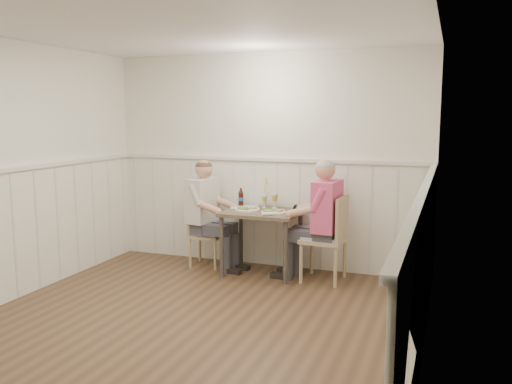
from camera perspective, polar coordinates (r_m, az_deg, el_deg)
ground_plane at (r=4.92m, az=-7.77°, el=-14.17°), size 4.50×4.50×0.00m
room_shell at (r=4.57m, az=-8.14°, el=3.73°), size 4.04×4.54×2.60m
wainscot at (r=5.30m, az=-4.45°, el=-4.67°), size 4.00×4.49×1.34m
dining_table at (r=6.33m, az=0.62°, el=-2.94°), size 0.87×0.70×0.75m
chair_right at (r=6.11m, az=7.67°, el=-4.54°), size 0.49×0.49×0.97m
chair_left at (r=6.74m, az=-5.58°, el=-4.16°), size 0.40×0.40×0.79m
man_in_pink at (r=6.09m, az=7.06°, el=-3.99°), size 0.67×0.47×1.40m
diner_cream at (r=6.66m, az=-5.35°, el=-3.13°), size 0.67×0.47×1.34m
plate_man at (r=6.16m, az=1.75°, el=-2.04°), size 0.29×0.29×0.07m
plate_diner at (r=6.33m, az=-1.07°, el=-1.75°), size 0.29×0.29×0.07m
beer_glass_a at (r=6.45m, az=1.98°, el=-0.58°), size 0.08×0.08×0.20m
beer_glass_b at (r=6.50m, az=0.91°, el=-0.70°), size 0.07×0.07×0.17m
beer_bottle at (r=6.63m, az=-1.60°, el=-0.63°), size 0.06×0.06×0.22m
rolled_napkin at (r=6.02m, az=1.42°, el=-2.32°), size 0.17×0.13×0.04m
grass_vase at (r=6.57m, az=0.87°, el=-0.10°), size 0.04×0.04×0.38m
gingham_mat at (r=6.56m, az=-1.22°, el=-1.58°), size 0.41×0.38×0.01m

